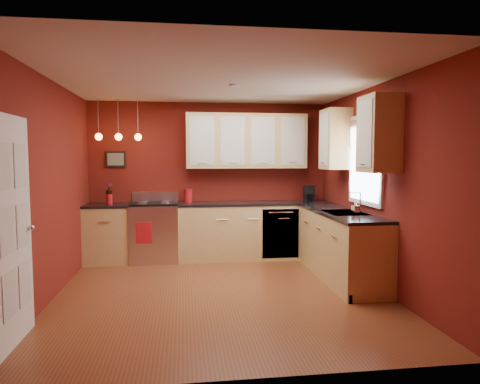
{
  "coord_description": "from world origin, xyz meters",
  "views": [
    {
      "loc": [
        -0.45,
        -5.17,
        1.67
      ],
      "look_at": [
        0.37,
        1.0,
        1.17
      ],
      "focal_mm": 32.0,
      "sensor_mm": 36.0,
      "label": 1
    }
  ],
  "objects": [
    {
      "name": "base_cabinets_right",
      "position": [
        1.7,
        0.45,
        0.45
      ],
      "size": [
        0.6,
        2.1,
        0.9
      ],
      "primitive_type": "cube",
      "color": "tan",
      "rests_on": "floor"
    },
    {
      "name": "upper_cabinets_back",
      "position": [
        0.6,
        1.93,
        1.95
      ],
      "size": [
        2.0,
        0.35,
        0.9
      ],
      "primitive_type": "cube",
      "color": "tan",
      "rests_on": "wall_back"
    },
    {
      "name": "coffee_maker",
      "position": [
        1.66,
        1.82,
        1.06
      ],
      "size": [
        0.21,
        0.21,
        0.27
      ],
      "rotation": [
        0.0,
        0.0,
        -0.2
      ],
      "color": "black",
      "rests_on": "counter_back_right"
    },
    {
      "name": "wall_right",
      "position": [
        2.0,
        0.0,
        1.3
      ],
      "size": [
        0.02,
        4.2,
        2.6
      ],
      "primitive_type": "cube",
      "color": "maroon",
      "rests_on": "floor"
    },
    {
      "name": "floor",
      "position": [
        0.0,
        0.0,
        0.0
      ],
      "size": [
        4.2,
        4.2,
        0.0
      ],
      "primitive_type": "plane",
      "color": "brown",
      "rests_on": "ground"
    },
    {
      "name": "gas_range",
      "position": [
        -0.92,
        1.8,
        0.48
      ],
      "size": [
        0.76,
        0.64,
        1.11
      ],
      "color": "silver",
      "rests_on": "floor"
    },
    {
      "name": "wall_back",
      "position": [
        0.0,
        2.1,
        1.3
      ],
      "size": [
        4.0,
        0.02,
        2.6
      ],
      "primitive_type": "cube",
      "color": "maroon",
      "rests_on": "floor"
    },
    {
      "name": "red_canister",
      "position": [
        -0.37,
        1.93,
        1.05
      ],
      "size": [
        0.14,
        0.14,
        0.21
      ],
      "color": "#B3131C",
      "rests_on": "counter_back_right"
    },
    {
      "name": "sink",
      "position": [
        1.7,
        0.3,
        0.92
      ],
      "size": [
        0.5,
        0.7,
        0.33
      ],
      "color": "#97979C",
      "rests_on": "counter_right"
    },
    {
      "name": "wall_left",
      "position": [
        -2.0,
        0.0,
        1.3
      ],
      "size": [
        0.02,
        4.2,
        2.6
      ],
      "primitive_type": "cube",
      "color": "maroon",
      "rests_on": "floor"
    },
    {
      "name": "dish_towel",
      "position": [
        -1.06,
        1.47,
        0.52
      ],
      "size": [
        0.24,
        0.02,
        0.33
      ],
      "primitive_type": "cube",
      "color": "#B3131C",
      "rests_on": "gas_range"
    },
    {
      "name": "upper_cabinets_right",
      "position": [
        1.82,
        0.32,
        1.95
      ],
      "size": [
        0.35,
        1.95,
        0.9
      ],
      "primitive_type": "cube",
      "color": "tan",
      "rests_on": "wall_right"
    },
    {
      "name": "flowers",
      "position": [
        -1.62,
        1.8,
        1.18
      ],
      "size": [
        0.13,
        0.13,
        0.19
      ],
      "primitive_type": "imported",
      "rotation": [
        0.0,
        0.0,
        0.21
      ],
      "color": "#B3131C",
      "rests_on": "red_vase"
    },
    {
      "name": "door_left_wall",
      "position": [
        -1.97,
        -1.2,
        1.03
      ],
      "size": [
        0.12,
        0.82,
        2.05
      ],
      "color": "white",
      "rests_on": "floor"
    },
    {
      "name": "counter_back_left",
      "position": [
        -1.65,
        1.8,
        0.92
      ],
      "size": [
        0.7,
        0.62,
        0.04
      ],
      "primitive_type": "cube",
      "color": "black",
      "rests_on": "base_cabinets_back_left"
    },
    {
      "name": "counter_back_right",
      "position": [
        0.73,
        1.8,
        0.92
      ],
      "size": [
        2.54,
        0.62,
        0.04
      ],
      "primitive_type": "cube",
      "color": "black",
      "rests_on": "base_cabinets_back_right"
    },
    {
      "name": "red_vase",
      "position": [
        -1.62,
        1.8,
        1.02
      ],
      "size": [
        0.1,
        0.1,
        0.16
      ],
      "primitive_type": "cylinder",
      "color": "#B3131C",
      "rests_on": "counter_back_left"
    },
    {
      "name": "window",
      "position": [
        1.97,
        0.3,
        1.69
      ],
      "size": [
        0.06,
        1.02,
        1.22
      ],
      "color": "white",
      "rests_on": "wall_right"
    },
    {
      "name": "wall_picture",
      "position": [
        -1.55,
        2.08,
        1.65
      ],
      "size": [
        0.32,
        0.03,
        0.26
      ],
      "primitive_type": "cube",
      "color": "black",
      "rests_on": "wall_back"
    },
    {
      "name": "dishwasher_front",
      "position": [
        1.1,
        1.51,
        0.45
      ],
      "size": [
        0.6,
        0.02,
        0.8
      ],
      "primitive_type": "cube",
      "color": "silver",
      "rests_on": "base_cabinets_back_right"
    },
    {
      "name": "wall_front",
      "position": [
        0.0,
        -2.1,
        1.3
      ],
      "size": [
        4.0,
        0.02,
        2.6
      ],
      "primitive_type": "cube",
      "color": "maroon",
      "rests_on": "floor"
    },
    {
      "name": "pendant_lights",
      "position": [
        -1.45,
        1.75,
        2.01
      ],
      "size": [
        0.71,
        0.11,
        0.66
      ],
      "color": "#97979C",
      "rests_on": "ceiling"
    },
    {
      "name": "soap_pump",
      "position": [
        1.77,
        0.11,
        1.03
      ],
      "size": [
        0.09,
        0.1,
        0.17
      ],
      "primitive_type": "imported",
      "rotation": [
        0.0,
        0.0,
        0.26
      ],
      "color": "silver",
      "rests_on": "counter_right"
    },
    {
      "name": "base_cabinets_back_left",
      "position": [
        -1.65,
        1.8,
        0.45
      ],
      "size": [
        0.7,
        0.6,
        0.9
      ],
      "primitive_type": "cube",
      "color": "tan",
      "rests_on": "floor"
    },
    {
      "name": "base_cabinets_back_right",
      "position": [
        0.73,
        1.8,
        0.45
      ],
      "size": [
        2.54,
        0.6,
        0.9
      ],
      "primitive_type": "cube",
      "color": "tan",
      "rests_on": "floor"
    },
    {
      "name": "counter_right",
      "position": [
        1.7,
        0.45,
        0.92
      ],
      "size": [
        0.62,
        2.1,
        0.04
      ],
      "primitive_type": "cube",
      "color": "black",
      "rests_on": "base_cabinets_right"
    },
    {
      "name": "ceiling",
      "position": [
        0.0,
        0.0,
        2.6
      ],
      "size": [
        4.0,
        4.2,
        0.02
      ],
      "primitive_type": "cube",
      "color": "beige",
      "rests_on": "wall_back"
    }
  ]
}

